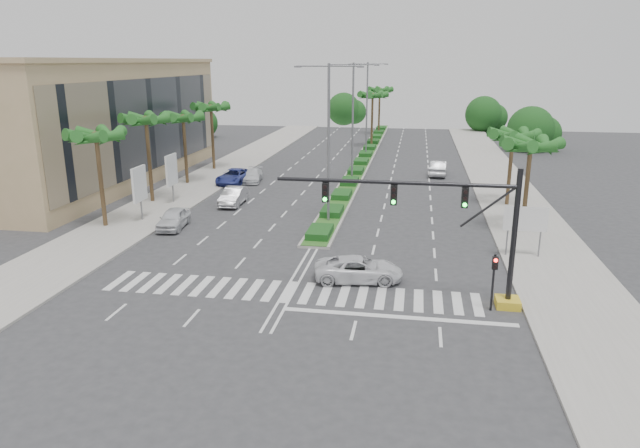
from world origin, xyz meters
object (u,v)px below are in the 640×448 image
object	(u,v)px
car_parked_a	(174,218)
car_parked_d	(253,176)
car_parked_b	(234,196)
car_right	(438,168)
car_crossing	(359,269)
car_parked_c	(234,176)

from	to	relation	value
car_parked_a	car_parked_d	size ratio (longest dim) A/B	0.98
car_parked_b	car_right	xyz separation A→B (m)	(18.09, 16.53, 0.06)
car_crossing	car_parked_b	bearing A→B (deg)	30.33
car_parked_a	car_right	distance (m)	31.65
car_parked_a	car_parked_d	distance (m)	17.56
car_parked_c	car_parked_b	bearing A→B (deg)	-68.83
car_crossing	car_right	world-z (taller)	car_right
car_parked_a	car_parked_b	distance (m)	8.06
car_parked_c	car_right	world-z (taller)	car_right
car_parked_d	car_crossing	distance (m)	29.32
car_crossing	car_parked_d	bearing A→B (deg)	20.18
car_parked_b	car_right	bearing A→B (deg)	40.58
car_parked_d	car_crossing	world-z (taller)	car_crossing
car_parked_a	car_parked_b	size ratio (longest dim) A/B	0.94
car_parked_a	car_crossing	distance (m)	17.05
car_parked_c	car_parked_d	distance (m)	2.04
car_parked_a	car_right	xyz separation A→B (m)	(20.29, 24.29, 0.08)
car_parked_a	car_parked_b	bearing A→B (deg)	68.20
car_crossing	car_right	size ratio (longest dim) A/B	1.01
car_parked_c	car_parked_d	size ratio (longest dim) A/B	1.22
car_parked_b	car_parked_d	bearing A→B (deg)	94.61
car_parked_b	car_parked_c	distance (m)	8.94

